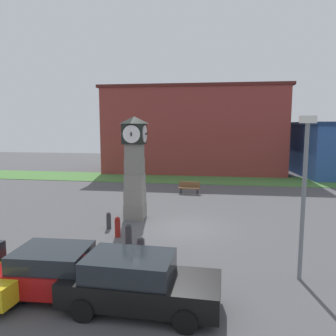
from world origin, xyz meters
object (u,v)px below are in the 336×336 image
(bollard_end_row, at_px, (109,220))
(street_lamp_near_road, at_px, (304,186))
(bollard_mid_row, at_px, (128,235))
(clock_tower, at_px, (135,166))
(bench, at_px, (189,187))
(car_by_building, at_px, (138,282))
(bollard_near_tower, at_px, (141,248))
(car_near_tower, at_px, (60,271))
(bollard_far_row, at_px, (118,227))

(bollard_end_row, relative_size, street_lamp_near_road, 0.15)
(bollard_mid_row, xyz_separation_m, street_lamp_near_road, (6.54, -2.02, 2.72))
(clock_tower, height_order, bench, clock_tower)
(clock_tower, bearing_deg, car_by_building, -75.17)
(bollard_near_tower, distance_m, bollard_mid_row, 1.52)
(clock_tower, height_order, bollard_mid_row, clock_tower)
(bollard_near_tower, xyz_separation_m, street_lamp_near_road, (5.71, -0.75, 2.76))
(bollard_end_row, xyz_separation_m, street_lamp_near_road, (8.20, -4.27, 2.80))
(bollard_near_tower, height_order, car_near_tower, car_near_tower)
(car_by_building, height_order, bench, car_by_building)
(bollard_mid_row, bearing_deg, car_near_tower, -103.31)
(bollard_mid_row, relative_size, bench, 0.61)
(bollard_mid_row, xyz_separation_m, bollard_far_row, (-0.84, 1.13, -0.02))
(car_near_tower, bearing_deg, bollard_far_row, 88.30)
(car_near_tower, relative_size, bench, 2.42)
(bollard_far_row, height_order, car_near_tower, car_near_tower)
(bollard_mid_row, relative_size, bollard_end_row, 1.18)
(bench, bearing_deg, bollard_mid_row, -98.22)
(bollard_end_row, distance_m, bench, 9.65)
(bollard_near_tower, bearing_deg, bollard_far_row, 124.95)
(car_by_building, bearing_deg, street_lamp_near_road, 27.33)
(clock_tower, distance_m, bench, 7.85)
(street_lamp_near_road, bearing_deg, bollard_mid_row, 162.85)
(clock_tower, bearing_deg, bollard_far_row, -90.90)
(clock_tower, height_order, street_lamp_near_road, clock_tower)
(bollard_mid_row, distance_m, bollard_far_row, 1.41)
(clock_tower, xyz_separation_m, car_near_tower, (-0.21, -8.47, -2.19))
(clock_tower, height_order, bollard_end_row, clock_tower)
(bollard_end_row, relative_size, bench, 0.51)
(bollard_mid_row, distance_m, bollard_end_row, 2.79)
(car_near_tower, bearing_deg, bollard_mid_row, 76.69)
(bollard_near_tower, bearing_deg, bollard_mid_row, 123.37)
(street_lamp_near_road, bearing_deg, car_near_tower, -163.77)
(bollard_far_row, distance_m, car_by_building, 6.21)
(clock_tower, height_order, bollard_far_row, clock_tower)
(bollard_mid_row, height_order, bench, bollard_mid_row)
(clock_tower, height_order, bollard_near_tower, clock_tower)
(bollard_mid_row, bearing_deg, bollard_far_row, 126.67)
(bollard_end_row, bearing_deg, clock_tower, 66.69)
(bollard_mid_row, xyz_separation_m, car_by_building, (1.55, -4.60, 0.28))
(bollard_far_row, relative_size, car_near_tower, 0.24)
(car_by_building, bearing_deg, bollard_mid_row, 108.66)
(clock_tower, distance_m, bollard_far_row, 3.97)
(bollard_near_tower, distance_m, car_by_building, 3.42)
(bollard_far_row, height_order, bench, bollard_far_row)
(clock_tower, xyz_separation_m, street_lamp_near_road, (7.33, -6.27, 0.28))
(bench, height_order, street_lamp_near_road, street_lamp_near_road)
(bollard_near_tower, bearing_deg, bollard_end_row, 125.26)
(clock_tower, relative_size, bench, 3.44)
(clock_tower, bearing_deg, bench, 71.05)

